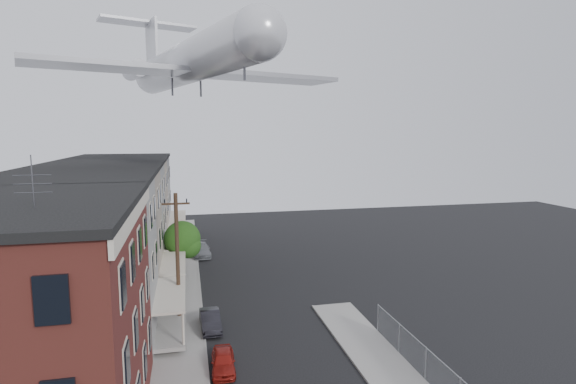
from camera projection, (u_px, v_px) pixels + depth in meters
name	position (u px, v px, depth m)	size (l,w,h in m)	color
sidewalk_left	(182.00, 293.00, 36.17)	(3.00, 62.00, 0.12)	gray
curb_left	(200.00, 292.00, 36.49)	(0.15, 62.00, 0.14)	gray
corner_building	(5.00, 331.00, 17.64)	(10.31, 12.30, 12.15)	#3C1B13
row_house_a	(68.00, 264.00, 26.84)	(11.98, 7.00, 10.30)	slate
row_house_b	(91.00, 237.00, 33.61)	(11.98, 7.00, 10.30)	gray
row_house_c	(107.00, 220.00, 40.38)	(11.98, 7.00, 10.30)	slate
row_house_d	(118.00, 207.00, 47.15)	(11.98, 7.00, 10.30)	gray
row_house_e	(127.00, 198.00, 53.92)	(11.98, 7.00, 10.30)	slate
utility_pole	(178.00, 258.00, 29.74)	(1.80, 0.26, 9.00)	black
street_tree	(184.00, 241.00, 39.57)	(3.22, 3.20, 5.20)	black
car_near	(223.00, 361.00, 24.45)	(1.28, 3.17, 1.08)	maroon
car_mid	(210.00, 320.00, 29.63)	(1.25, 3.59, 1.18)	black
car_far	(201.00, 250.00, 47.33)	(1.83, 4.50, 1.31)	slate
airplane	(188.00, 63.00, 39.25)	(26.19, 29.97, 8.69)	silver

